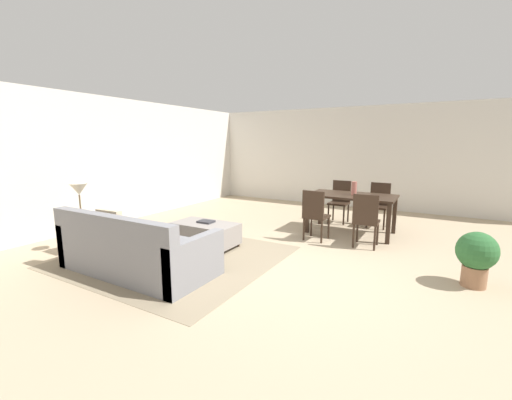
# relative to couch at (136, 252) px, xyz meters

# --- Properties ---
(ground_plane) EXTENTS (10.80, 10.80, 0.00)m
(ground_plane) POSITION_rel_couch_xyz_m (1.81, 1.22, -0.28)
(ground_plane) COLOR tan
(wall_back) EXTENTS (9.00, 0.12, 2.70)m
(wall_back) POSITION_rel_couch_xyz_m (1.81, 6.22, 1.07)
(wall_back) COLOR silver
(wall_back) RESTS_ON ground_plane
(wall_left) EXTENTS (0.12, 11.00, 2.70)m
(wall_left) POSITION_rel_couch_xyz_m (-2.69, 1.72, 1.07)
(wall_left) COLOR silver
(wall_left) RESTS_ON ground_plane
(area_rug) EXTENTS (3.00, 2.80, 0.01)m
(area_rug) POSITION_rel_couch_xyz_m (0.06, 0.71, -0.28)
(area_rug) COLOR gray
(area_rug) RESTS_ON ground_plane
(couch) EXTENTS (2.16, 0.99, 0.86)m
(couch) POSITION_rel_couch_xyz_m (0.00, 0.00, 0.00)
(couch) COLOR gray
(couch) RESTS_ON ground_plane
(ottoman_table) EXTENTS (1.11, 0.60, 0.41)m
(ottoman_table) POSITION_rel_couch_xyz_m (0.12, 1.36, -0.05)
(ottoman_table) COLOR gray
(ottoman_table) RESTS_ON ground_plane
(side_table) EXTENTS (0.40, 0.40, 0.60)m
(side_table) POSITION_rel_couch_xyz_m (-1.38, 0.13, 0.18)
(side_table) COLOR olive
(side_table) RESTS_ON ground_plane
(table_lamp) EXTENTS (0.26, 0.26, 0.53)m
(table_lamp) POSITION_rel_couch_xyz_m (-1.38, 0.13, 0.72)
(table_lamp) COLOR brown
(table_lamp) RESTS_ON side_table
(dining_table) EXTENTS (1.61, 0.90, 0.76)m
(dining_table) POSITION_rel_couch_xyz_m (2.06, 3.43, 0.38)
(dining_table) COLOR #332319
(dining_table) RESTS_ON ground_plane
(dining_chair_near_left) EXTENTS (0.42, 0.42, 0.92)m
(dining_chair_near_left) POSITION_rel_couch_xyz_m (1.62, 2.59, 0.24)
(dining_chair_near_left) COLOR #332319
(dining_chair_near_left) RESTS_ON ground_plane
(dining_chair_near_right) EXTENTS (0.42, 0.42, 0.92)m
(dining_chair_near_right) POSITION_rel_couch_xyz_m (2.49, 2.62, 0.24)
(dining_chair_near_right) COLOR #332319
(dining_chair_near_right) RESTS_ON ground_plane
(dining_chair_far_left) EXTENTS (0.41, 0.41, 0.92)m
(dining_chair_far_left) POSITION_rel_couch_xyz_m (1.62, 4.23, 0.24)
(dining_chair_far_left) COLOR #332319
(dining_chair_far_left) RESTS_ON ground_plane
(dining_chair_far_right) EXTENTS (0.41, 0.41, 0.92)m
(dining_chair_far_right) POSITION_rel_couch_xyz_m (2.43, 4.24, 0.24)
(dining_chair_far_right) COLOR #332319
(dining_chair_far_right) RESTS_ON ground_plane
(vase_centerpiece) EXTENTS (0.10, 0.10, 0.25)m
(vase_centerpiece) POSITION_rel_couch_xyz_m (2.09, 3.44, 0.60)
(vase_centerpiece) COLOR #B26659
(vase_centerpiece) RESTS_ON dining_table
(book_on_ottoman) EXTENTS (0.27, 0.21, 0.03)m
(book_on_ottoman) POSITION_rel_couch_xyz_m (0.11, 1.40, 0.14)
(book_on_ottoman) COLOR #333338
(book_on_ottoman) RESTS_ON ottoman_table
(potted_plant) EXTENTS (0.46, 0.46, 0.69)m
(potted_plant) POSITION_rel_couch_xyz_m (3.98, 1.74, 0.12)
(potted_plant) COLOR #996B4C
(potted_plant) RESTS_ON ground_plane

